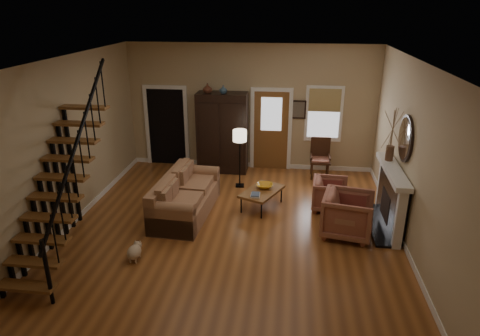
# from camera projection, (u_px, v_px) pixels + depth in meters

# --- Properties ---
(room) EXTENTS (7.00, 7.33, 3.30)m
(room) POSITION_uv_depth(u_px,v_px,m) (225.00, 131.00, 9.71)
(room) COLOR #965426
(room) RESTS_ON ground
(staircase) EXTENTS (0.94, 2.80, 3.20)m
(staircase) POSITION_uv_depth(u_px,v_px,m) (56.00, 172.00, 7.11)
(staircase) COLOR brown
(staircase) RESTS_ON ground
(fireplace) EXTENTS (0.33, 1.95, 2.30)m
(fireplace) POSITION_uv_depth(u_px,v_px,m) (393.00, 192.00, 8.41)
(fireplace) COLOR black
(fireplace) RESTS_ON ground
(armoire) EXTENTS (1.30, 0.60, 2.10)m
(armoire) POSITION_uv_depth(u_px,v_px,m) (223.00, 133.00, 11.19)
(armoire) COLOR black
(armoire) RESTS_ON ground
(vase_a) EXTENTS (0.24, 0.24, 0.25)m
(vase_a) POSITION_uv_depth(u_px,v_px,m) (207.00, 88.00, 10.72)
(vase_a) COLOR #4C2619
(vase_a) RESTS_ON armoire
(vase_b) EXTENTS (0.20, 0.20, 0.21)m
(vase_b) POSITION_uv_depth(u_px,v_px,m) (223.00, 89.00, 10.68)
(vase_b) COLOR #334C60
(vase_b) RESTS_ON armoire
(sofa) EXTENTS (1.09, 2.28, 0.83)m
(sofa) POSITION_uv_depth(u_px,v_px,m) (186.00, 196.00, 9.04)
(sofa) COLOR #996845
(sofa) RESTS_ON ground
(coffee_table) EXTENTS (1.01, 1.23, 0.41)m
(coffee_table) POSITION_uv_depth(u_px,v_px,m) (262.00, 199.00, 9.39)
(coffee_table) COLOR brown
(coffee_table) RESTS_ON ground
(bowl) EXTENTS (0.36, 0.36, 0.09)m
(bowl) POSITION_uv_depth(u_px,v_px,m) (265.00, 186.00, 9.43)
(bowl) COLOR orange
(bowl) RESTS_ON coffee_table
(books) EXTENTS (0.20, 0.27, 0.05)m
(books) POSITION_uv_depth(u_px,v_px,m) (255.00, 195.00, 9.04)
(books) COLOR beige
(books) RESTS_ON coffee_table
(armchair_left) EXTENTS (1.10, 1.08, 0.86)m
(armchair_left) POSITION_uv_depth(u_px,v_px,m) (348.00, 215.00, 8.20)
(armchair_left) COLOR brown
(armchair_left) RESTS_ON ground
(armchair_right) EXTENTS (0.81, 0.79, 0.69)m
(armchair_right) POSITION_uv_depth(u_px,v_px,m) (330.00, 194.00, 9.27)
(armchair_right) COLOR brown
(armchair_right) RESTS_ON ground
(floor_lamp) EXTENTS (0.37, 0.37, 1.44)m
(floor_lamp) POSITION_uv_depth(u_px,v_px,m) (240.00, 159.00, 10.29)
(floor_lamp) COLOR black
(floor_lamp) RESTS_ON ground
(side_chair) EXTENTS (0.54, 0.54, 1.02)m
(side_chair) POSITION_uv_depth(u_px,v_px,m) (320.00, 159.00, 10.91)
(side_chair) COLOR #3C2113
(side_chair) RESTS_ON ground
(dog) EXTENTS (0.24, 0.40, 0.29)m
(dog) POSITION_uv_depth(u_px,v_px,m) (134.00, 253.00, 7.46)
(dog) COLOR #CCAF8B
(dog) RESTS_ON ground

